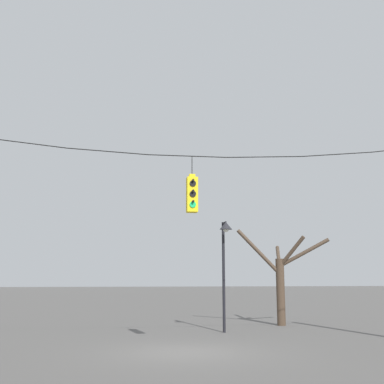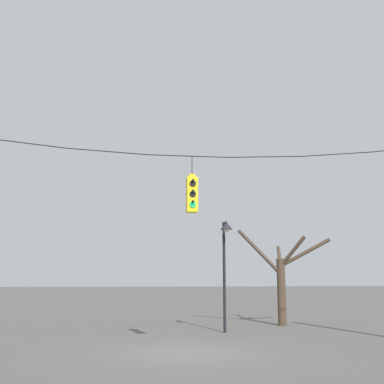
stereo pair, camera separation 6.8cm
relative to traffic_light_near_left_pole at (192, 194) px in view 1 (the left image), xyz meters
The scene contains 5 objects.
ground_plane 4.88m from the traffic_light_near_left_pole, 108.19° to the left, with size 200.00×200.00×0.00m, color #565451.
span_wire 1.49m from the traffic_light_near_left_pole, behind, with size 17.77×0.03×0.76m.
traffic_light_near_left_pole is the anchor object (origin of this frame).
street_lamp 5.67m from the traffic_light_near_left_pole, 67.43° to the left, with size 0.53×0.90×4.61m.
bare_tree 10.01m from the traffic_light_near_left_pole, 55.46° to the left, with size 4.37×2.90×4.61m.
Camera 1 is at (-1.95, -15.25, 2.29)m, focal length 45.00 mm.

